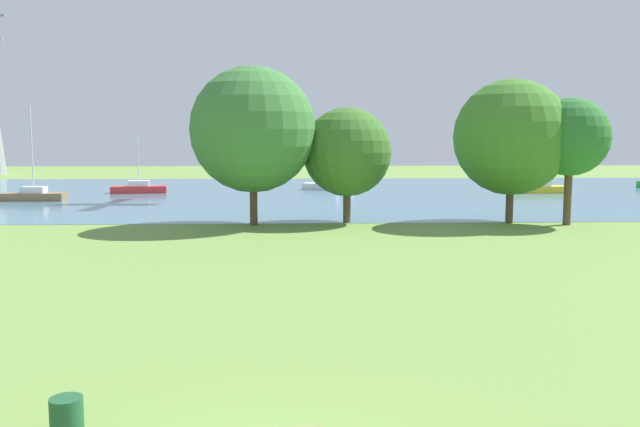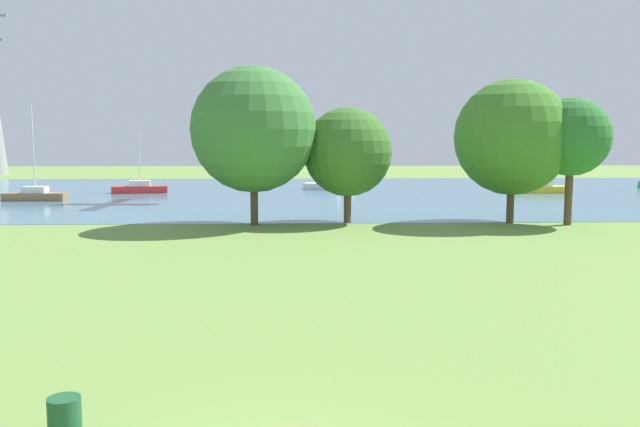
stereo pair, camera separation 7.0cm
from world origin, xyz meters
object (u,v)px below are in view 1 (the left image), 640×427
litter_bin (67,420)px  tree_mid_shore (253,130)px  sailboat_red (139,188)px  sailboat_white (328,185)px  tree_east_far (512,137)px  sailboat_yellow (540,188)px  tree_west_far (570,137)px  tree_west_near (347,152)px  sailboat_brown (34,195)px

litter_bin → tree_mid_shore: tree_mid_shore is taller
sailboat_red → sailboat_white: bearing=9.6°
tree_east_far → sailboat_yellow: bearing=65.5°
litter_bin → tree_west_far: 33.78m
tree_west_near → sailboat_brown: bearing=149.2°
sailboat_brown → sailboat_yellow: size_ratio=1.07×
tree_mid_shore → sailboat_red: bearing=118.0°
litter_bin → tree_west_near: size_ratio=0.12×
sailboat_red → tree_mid_shore: 25.00m
tree_west_far → tree_mid_shore: bearing=178.1°
sailboat_brown → sailboat_white: size_ratio=1.06×
litter_bin → sailboat_white: (7.06, 52.19, 0.06)m
sailboat_brown → sailboat_white: sailboat_brown is taller
sailboat_brown → sailboat_red: sailboat_brown is taller
litter_bin → sailboat_brown: size_ratio=0.11×
tree_mid_shore → sailboat_brown: bearing=140.5°
litter_bin → tree_west_near: 29.63m
litter_bin → sailboat_white: 52.66m
litter_bin → sailboat_red: bearing=101.5°
sailboat_red → tree_mid_shore: tree_mid_shore is taller
sailboat_brown → tree_west_far: sailboat_brown is taller
sailboat_red → tree_west_near: (16.96, -20.76, 3.73)m
tree_mid_shore → sailboat_white: bearing=77.2°
tree_west_near → tree_west_far: bearing=-6.6°
sailboat_yellow → tree_mid_shore: tree_mid_shore is taller
sailboat_white → tree_west_far: 28.44m
sailboat_brown → tree_west_near: bearing=-30.8°
tree_west_near → tree_west_far: (12.66, -1.45, 0.88)m
sailboat_brown → tree_west_near: (23.62, -14.09, 3.71)m
sailboat_yellow → sailboat_red: sailboat_yellow is taller
tree_west_far → sailboat_red: bearing=143.1°
sailboat_brown → sailboat_yellow: 42.72m
sailboat_yellow → tree_east_far: tree_east_far is taller
tree_east_far → tree_west_far: size_ratio=1.15×
sailboat_red → tree_west_near: size_ratio=0.81×
sailboat_yellow → tree_east_far: 22.55m
sailboat_red → tree_west_near: 27.07m
litter_bin → sailboat_yellow: 54.58m
litter_bin → sailboat_brown: 45.78m
sailboat_white → litter_bin: bearing=-97.7°
sailboat_yellow → tree_west_far: tree_west_far is taller
sailboat_red → tree_east_far: size_ratio=0.65×
sailboat_brown → tree_west_far: size_ratio=1.01×
sailboat_brown → tree_west_near: sailboat_brown is taller
tree_east_far → tree_west_far: tree_east_far is taller
sailboat_yellow → sailboat_red: size_ratio=1.26×
tree_mid_shore → tree_west_far: (18.12, -0.60, -0.43)m
sailboat_red → tree_west_far: size_ratio=0.75×
litter_bin → tree_west_near: bearing=76.3°
litter_bin → sailboat_white: bearing=82.3°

